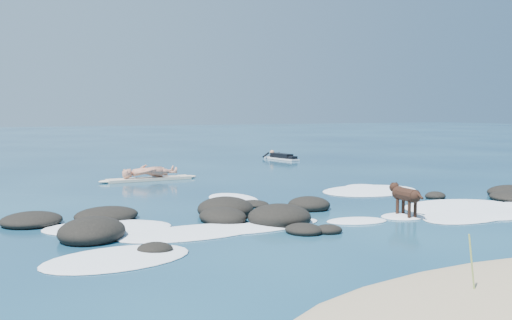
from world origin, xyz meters
name	(u,v)px	position (x,y,z in m)	size (l,w,h in m)	color
ground	(289,209)	(0.00, 0.00, 0.00)	(160.00, 160.00, 0.00)	#0A2642
reef_rocks	(263,212)	(-1.09, -0.75, 0.12)	(14.73, 4.87, 0.58)	black
breaking_foam	(365,212)	(1.45, -1.25, 0.01)	(14.51, 7.72, 0.12)	white
standing_surfer_rig	(149,158)	(-1.81, 7.28, 0.81)	(3.62, 0.81, 2.06)	beige
paddling_surfer_rig	(281,157)	(6.44, 12.99, 0.15)	(1.19, 2.55, 0.44)	white
dog	(405,195)	(1.90, -2.18, 0.54)	(0.35, 1.28, 0.81)	black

